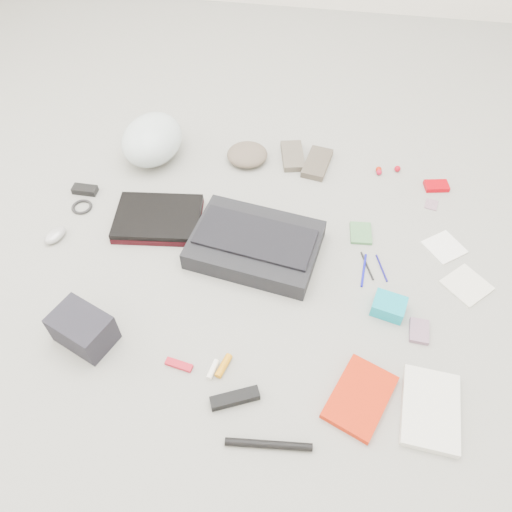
% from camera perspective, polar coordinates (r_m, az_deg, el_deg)
% --- Properties ---
extents(ground_plane, '(4.00, 4.00, 0.00)m').
position_cam_1_polar(ground_plane, '(1.78, 0.00, -1.01)').
color(ground_plane, gray).
extents(messenger_bag, '(0.49, 0.38, 0.07)m').
position_cam_1_polar(messenger_bag, '(1.79, -0.09, 1.30)').
color(messenger_bag, black).
rests_on(messenger_bag, ground_plane).
extents(bag_flap, '(0.44, 0.25, 0.01)m').
position_cam_1_polar(bag_flap, '(1.76, -0.09, 2.20)').
color(bag_flap, black).
rests_on(bag_flap, messenger_bag).
extents(laptop_sleeve, '(0.34, 0.27, 0.02)m').
position_cam_1_polar(laptop_sleeve, '(1.94, -11.06, 4.03)').
color(laptop_sleeve, '#33090E').
rests_on(laptop_sleeve, ground_plane).
extents(laptop, '(0.34, 0.27, 0.02)m').
position_cam_1_polar(laptop, '(1.93, -11.15, 4.47)').
color(laptop, black).
rests_on(laptop, laptop_sleeve).
extents(bike_helmet, '(0.28, 0.33, 0.18)m').
position_cam_1_polar(bike_helmet, '(2.18, -11.79, 12.91)').
color(bike_helmet, silver).
rests_on(bike_helmet, ground_plane).
extents(beanie, '(0.21, 0.20, 0.06)m').
position_cam_1_polar(beanie, '(2.16, -1.01, 11.52)').
color(beanie, brown).
rests_on(beanie, ground_plane).
extents(mitten_left, '(0.13, 0.19, 0.03)m').
position_cam_1_polar(mitten_left, '(2.18, 4.22, 11.34)').
color(mitten_left, '#60584A').
rests_on(mitten_left, ground_plane).
extents(mitten_right, '(0.12, 0.20, 0.03)m').
position_cam_1_polar(mitten_right, '(2.16, 7.00, 10.49)').
color(mitten_right, brown).
rests_on(mitten_right, ground_plane).
extents(power_brick, '(0.10, 0.04, 0.03)m').
position_cam_1_polar(power_brick, '(2.14, -18.97, 7.18)').
color(power_brick, black).
rests_on(power_brick, ground_plane).
extents(cable_coil, '(0.08, 0.08, 0.01)m').
position_cam_1_polar(cable_coil, '(2.08, -19.28, 5.32)').
color(cable_coil, black).
rests_on(cable_coil, ground_plane).
extents(mouse, '(0.08, 0.11, 0.04)m').
position_cam_1_polar(mouse, '(1.99, -21.98, 2.24)').
color(mouse, '#A3A3A3').
rests_on(mouse, ground_plane).
extents(camera_bag, '(0.21, 0.18, 0.12)m').
position_cam_1_polar(camera_bag, '(1.66, -19.16, -7.88)').
color(camera_bag, black).
rests_on(camera_bag, ground_plane).
extents(multitool, '(0.09, 0.04, 0.01)m').
position_cam_1_polar(multitool, '(1.58, -8.80, -12.18)').
color(multitool, '#B11020').
rests_on(multitool, ground_plane).
extents(toiletry_tube_white, '(0.03, 0.07, 0.02)m').
position_cam_1_polar(toiletry_tube_white, '(1.56, -4.96, -12.78)').
color(toiletry_tube_white, white).
rests_on(toiletry_tube_white, ground_plane).
extents(toiletry_tube_orange, '(0.04, 0.08, 0.02)m').
position_cam_1_polar(toiletry_tube_orange, '(1.56, -3.72, -12.41)').
color(toiletry_tube_orange, orange).
rests_on(toiletry_tube_orange, ground_plane).
extents(u_lock, '(0.15, 0.09, 0.03)m').
position_cam_1_polar(u_lock, '(1.51, -2.43, -15.93)').
color(u_lock, black).
rests_on(u_lock, ground_plane).
extents(bike_pump, '(0.24, 0.04, 0.02)m').
position_cam_1_polar(bike_pump, '(1.47, 1.44, -20.73)').
color(bike_pump, black).
rests_on(bike_pump, ground_plane).
extents(book_red, '(0.23, 0.27, 0.02)m').
position_cam_1_polar(book_red, '(1.55, 11.81, -15.51)').
color(book_red, red).
rests_on(book_red, ground_plane).
extents(book_white, '(0.18, 0.25, 0.03)m').
position_cam_1_polar(book_white, '(1.58, 19.31, -16.20)').
color(book_white, silver).
rests_on(book_white, ground_plane).
extents(notepad, '(0.09, 0.11, 0.01)m').
position_cam_1_polar(notepad, '(1.91, 11.89, 2.58)').
color(notepad, '#477E49').
rests_on(notepad, ground_plane).
extents(pen_blue, '(0.02, 0.15, 0.01)m').
position_cam_1_polar(pen_blue, '(1.80, 12.21, -1.60)').
color(pen_blue, '#1010A5').
rests_on(pen_blue, ground_plane).
extents(pen_black, '(0.05, 0.12, 0.01)m').
position_cam_1_polar(pen_black, '(1.82, 12.58, -1.09)').
color(pen_black, black).
rests_on(pen_black, ground_plane).
extents(pen_navy, '(0.04, 0.12, 0.01)m').
position_cam_1_polar(pen_navy, '(1.82, 14.16, -1.34)').
color(pen_navy, navy).
rests_on(pen_navy, ground_plane).
extents(accordion_wallet, '(0.12, 0.11, 0.05)m').
position_cam_1_polar(accordion_wallet, '(1.70, 14.93, -5.59)').
color(accordion_wallet, '#0EA5BD').
rests_on(accordion_wallet, ground_plane).
extents(card_deck, '(0.07, 0.09, 0.02)m').
position_cam_1_polar(card_deck, '(1.70, 18.15, -8.16)').
color(card_deck, gray).
rests_on(card_deck, ground_plane).
extents(napkin_top, '(0.17, 0.17, 0.01)m').
position_cam_1_polar(napkin_top, '(1.95, 20.71, 0.94)').
color(napkin_top, white).
rests_on(napkin_top, ground_plane).
extents(napkin_bottom, '(0.19, 0.19, 0.01)m').
position_cam_1_polar(napkin_bottom, '(1.87, 22.94, -3.10)').
color(napkin_bottom, silver).
rests_on(napkin_bottom, ground_plane).
extents(lollipop_a, '(0.03, 0.03, 0.02)m').
position_cam_1_polar(lollipop_a, '(2.16, 13.89, 9.27)').
color(lollipop_a, red).
rests_on(lollipop_a, ground_plane).
extents(lollipop_b, '(0.03, 0.03, 0.02)m').
position_cam_1_polar(lollipop_b, '(2.17, 13.85, 9.58)').
color(lollipop_b, '#BB1C06').
rests_on(lollipop_b, ground_plane).
extents(lollipop_c, '(0.03, 0.03, 0.03)m').
position_cam_1_polar(lollipop_c, '(2.20, 15.87, 9.57)').
color(lollipop_c, '#AD0919').
rests_on(lollipop_c, ground_plane).
extents(altoids_tin, '(0.10, 0.08, 0.02)m').
position_cam_1_polar(altoids_tin, '(2.17, 19.92, 7.54)').
color(altoids_tin, '#B8010B').
rests_on(altoids_tin, ground_plane).
extents(stamp_sheet, '(0.06, 0.07, 0.00)m').
position_cam_1_polar(stamp_sheet, '(2.10, 19.41, 5.57)').
color(stamp_sheet, gray).
rests_on(stamp_sheet, ground_plane).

